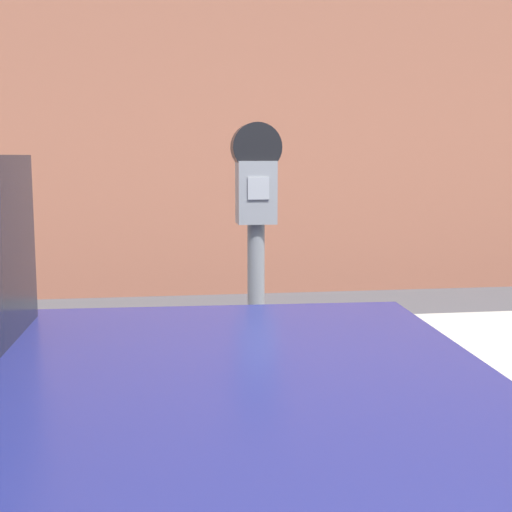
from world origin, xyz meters
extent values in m
cube|color=#ADAAA3|center=(0.00, 2.20, 0.06)|extent=(24.00, 2.80, 0.13)
cube|color=#935642|center=(0.00, 5.46, 2.89)|extent=(24.00, 0.30, 5.78)
cylinder|color=slate|center=(-0.08, 1.23, 0.63)|extent=(0.08, 0.08, 1.00)
cube|color=slate|center=(-0.08, 1.23, 1.27)|extent=(0.17, 0.14, 0.28)
cube|color=gray|center=(-0.08, 1.16, 1.29)|extent=(0.10, 0.01, 0.10)
cylinder|color=black|center=(-0.08, 1.23, 1.47)|extent=(0.22, 0.11, 0.22)
cylinder|color=black|center=(-0.58, 0.42, 0.30)|extent=(0.61, 0.24, 0.60)
camera|label=1|loc=(-0.53, -1.95, 1.43)|focal=50.00mm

